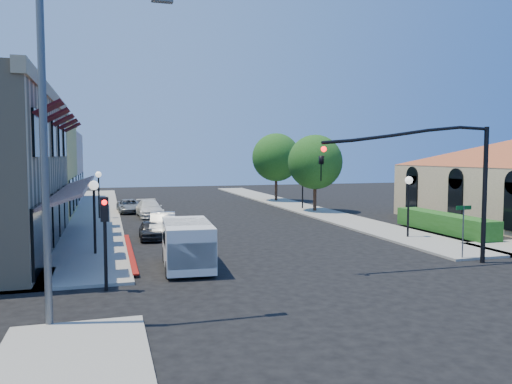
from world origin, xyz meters
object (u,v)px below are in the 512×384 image
object	(u,v)px
signal_mast_arm	(444,171)
parked_car_a	(151,230)
secondary_signal	(105,226)
lamppost_right_far	(303,178)
white_van	(187,242)
lamppost_left_near	(94,198)
street_tree_b	(276,157)
cobra_streetlight	(58,136)
parked_car_c	(149,209)
lamppost_right_near	(409,191)
parked_car_d	(129,206)
street_name_sign	(463,223)
parked_car_b	(163,224)
street_tree_a	(315,162)
lamppost_left_far	(99,183)

from	to	relation	value
signal_mast_arm	parked_car_a	size ratio (longest dim) A/B	2.54
secondary_signal	lamppost_right_far	size ratio (longest dim) A/B	0.93
white_van	parked_car_a	size ratio (longest dim) A/B	1.44
secondary_signal	lamppost_right_far	xyz separation A→B (m)	(16.50, 22.59, 0.42)
lamppost_left_near	street_tree_b	bearing A→B (deg)	54.21
signal_mast_arm	secondary_signal	distance (m)	13.97
secondary_signal	cobra_streetlight	distance (m)	4.65
secondary_signal	parked_car_c	world-z (taller)	secondary_signal
cobra_streetlight	lamppost_right_near	world-z (taller)	cobra_streetlight
parked_car_d	secondary_signal	bearing A→B (deg)	-96.74
street_name_sign	parked_car_d	world-z (taller)	street_name_sign
cobra_streetlight	parked_car_b	bearing A→B (deg)	73.83
street_tree_a	parked_car_d	size ratio (longest dim) A/B	1.64
street_tree_a	parked_car_b	world-z (taller)	street_tree_a
street_name_sign	white_van	world-z (taller)	street_name_sign
signal_mast_arm	lamppost_left_near	xyz separation A→B (m)	(-14.36, 6.50, -1.35)
cobra_streetlight	parked_car_c	bearing A→B (deg)	79.97
street_tree_a	street_name_sign	xyz separation A→B (m)	(-1.30, -19.80, -2.50)
lamppost_left_far	parked_car_a	xyz separation A→B (m)	(2.91, -10.00, -2.20)
cobra_streetlight	lamppost_left_near	distance (m)	10.34
lamppost_left_near	cobra_streetlight	bearing A→B (deg)	-93.71
street_name_sign	parked_car_d	distance (m)	27.49
parked_car_b	street_tree_a	bearing A→B (deg)	39.81
lamppost_left_near	lamppost_right_far	bearing A→B (deg)	43.26
street_name_sign	parked_car_d	size ratio (longest dim) A/B	0.63
white_van	parked_car_b	bearing A→B (deg)	90.53
signal_mast_arm	lamppost_right_near	size ratio (longest dim) A/B	2.24
lamppost_right_near	parked_car_d	bearing A→B (deg)	129.24
street_tree_a	lamppost_left_far	bearing A→B (deg)	180.00
lamppost_right_far	parked_car_a	bearing A→B (deg)	-139.57
street_tree_a	signal_mast_arm	bearing A→B (deg)	-98.17
cobra_streetlight	lamppost_left_far	world-z (taller)	cobra_streetlight
street_name_sign	white_van	xyz separation A→B (m)	(-12.22, 1.93, -0.57)
street_tree_a	street_name_sign	size ratio (longest dim) A/B	2.59
street_tree_b	cobra_streetlight	xyz separation A→B (m)	(-17.95, -34.00, 0.72)
cobra_streetlight	lamppost_left_near	bearing A→B (deg)	86.29
cobra_streetlight	parked_car_d	world-z (taller)	cobra_streetlight
parked_car_a	white_van	bearing A→B (deg)	-82.26
street_tree_b	signal_mast_arm	bearing A→B (deg)	-95.51
lamppost_left_near	lamppost_left_far	size ratio (longest dim) A/B	1.00
parked_car_b	secondary_signal	bearing A→B (deg)	-99.12
cobra_streetlight	lamppost_left_far	distance (m)	24.14
street_tree_b	secondary_signal	world-z (taller)	street_tree_b
parked_car_a	parked_car_d	bearing A→B (deg)	93.95
street_name_sign	cobra_streetlight	bearing A→B (deg)	-165.84
street_name_sign	lamppost_right_near	size ratio (longest dim) A/B	0.70
parked_car_a	parked_car_c	world-z (taller)	parked_car_c
street_name_sign	lamppost_left_near	bearing A→B (deg)	160.07
cobra_streetlight	lamppost_right_near	bearing A→B (deg)	29.54
cobra_streetlight	parked_car_b	world-z (taller)	cobra_streetlight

